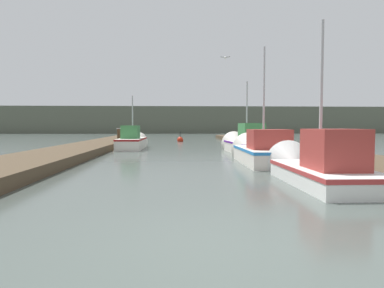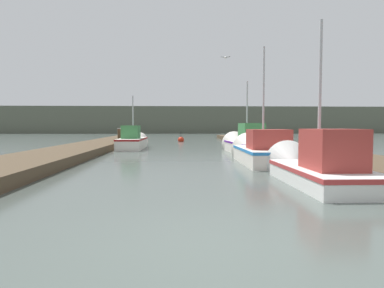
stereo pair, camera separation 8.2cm
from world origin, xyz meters
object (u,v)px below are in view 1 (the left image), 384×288
object	(u,v)px
fishing_boat_2	(245,144)
seagull_lead	(225,57)
mooring_piling_0	(121,139)
mooring_piling_1	(119,138)
fishing_boat_0	(315,166)
mooring_piling_2	(122,139)
fishing_boat_1	(261,151)
channel_buoy	(180,140)
fishing_boat_3	(133,141)

from	to	relation	value
fishing_boat_2	seagull_lead	size ratio (longest dim) A/B	10.93
fishing_boat_2	mooring_piling_0	distance (m)	9.55
mooring_piling_0	mooring_piling_1	distance (m)	1.00
fishing_boat_0	mooring_piling_2	distance (m)	17.64
fishing_boat_1	mooring_piling_2	xyz separation A→B (m)	(-7.26, 11.02, 0.07)
mooring_piling_0	channel_buoy	distance (m)	8.12
fishing_boat_0	seagull_lead	xyz separation A→B (m)	(-0.78, 10.93, 4.98)
mooring_piling_0	channel_buoy	bearing A→B (deg)	57.87
fishing_boat_1	seagull_lead	bearing A→B (deg)	96.83
fishing_boat_0	seagull_lead	world-z (taller)	seagull_lead
fishing_boat_3	channel_buoy	distance (m)	9.71
fishing_boat_2	mooring_piling_2	bearing A→B (deg)	139.41
mooring_piling_1	mooring_piling_2	world-z (taller)	mooring_piling_1
fishing_boat_0	channel_buoy	size ratio (longest dim) A/B	4.42
fishing_boat_2	seagull_lead	world-z (taller)	seagull_lead
fishing_boat_3	mooring_piling_1	world-z (taller)	fishing_boat_3
mooring_piling_1	mooring_piling_0	bearing A→B (deg)	91.16
fishing_boat_2	mooring_piling_1	world-z (taller)	fishing_boat_2
fishing_boat_3	mooring_piling_0	world-z (taller)	fishing_boat_3
fishing_boat_2	mooring_piling_0	bearing A→B (deg)	141.15
fishing_boat_0	fishing_boat_2	size ratio (longest dim) A/B	0.77
mooring_piling_2	seagull_lead	xyz separation A→B (m)	(6.67, -5.06, 4.88)
seagull_lead	fishing_boat_2	bearing A→B (deg)	145.81
fishing_boat_3	mooring_piling_0	bearing A→B (deg)	116.86
fishing_boat_1	channel_buoy	world-z (taller)	fishing_boat_1
seagull_lead	channel_buoy	bearing A→B (deg)	-66.49
mooring_piling_1	seagull_lead	xyz separation A→B (m)	(6.69, -3.73, 4.73)
mooring_piling_1	fishing_boat_2	bearing A→B (deg)	-31.69
mooring_piling_2	mooring_piling_0	bearing A→B (deg)	-96.12
seagull_lead	mooring_piling_2	bearing A→B (deg)	-25.33
fishing_boat_3	mooring_piling_2	distance (m)	2.85
mooring_piling_0	mooring_piling_1	world-z (taller)	mooring_piling_1
fishing_boat_1	mooring_piling_0	xyz separation A→B (m)	(-7.30, 10.68, 0.08)
mooring_piling_2	mooring_piling_1	bearing A→B (deg)	-90.72
fishing_boat_0	channel_buoy	world-z (taller)	fishing_boat_0
fishing_boat_1	seagull_lead	xyz separation A→B (m)	(-0.59, 5.96, 4.96)
fishing_boat_3	mooring_piling_2	world-z (taller)	fishing_boat_3
fishing_boat_3	mooring_piling_1	distance (m)	1.72
fishing_boat_3	seagull_lead	bearing A→B (deg)	-22.59
fishing_boat_0	mooring_piling_0	distance (m)	17.34
fishing_boat_2	mooring_piling_2	world-z (taller)	fishing_boat_2
fishing_boat_2	mooring_piling_1	xyz separation A→B (m)	(-7.64, 4.72, 0.20)
fishing_boat_0	channel_buoy	bearing A→B (deg)	98.36
fishing_boat_0	fishing_boat_1	distance (m)	4.97
mooring_piling_0	seagull_lead	distance (m)	9.54
channel_buoy	mooring_piling_0	bearing A→B (deg)	-122.13
channel_buoy	fishing_boat_3	bearing A→B (deg)	-109.22
fishing_boat_3	seagull_lead	world-z (taller)	seagull_lead
mooring_piling_0	seagull_lead	bearing A→B (deg)	-35.10
fishing_boat_1	mooring_piling_1	bearing A→B (deg)	128.06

